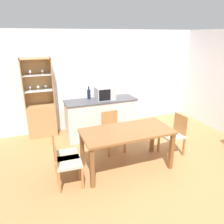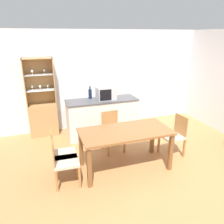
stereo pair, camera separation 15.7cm
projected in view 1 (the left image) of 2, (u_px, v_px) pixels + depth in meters
name	position (u px, v px, depth m)	size (l,w,h in m)	color
ground_plane	(156.00, 173.00, 4.05)	(18.00, 18.00, 0.00)	#B27A47
wall_back	(107.00, 79.00, 5.93)	(6.80, 0.06, 2.55)	silver
kitchen_counter	(101.00, 118.00, 5.44)	(1.74, 0.58, 0.93)	silver
display_cabinet	(41.00, 114.00, 5.39)	(0.68, 0.35, 1.92)	tan
dining_table	(127.00, 135.00, 4.01)	(1.66, 0.81, 0.77)	brown
dining_chair_side_left_far	(64.00, 155.00, 3.81)	(0.42, 0.42, 0.86)	#C1B299
dining_chair_side_right_far	(174.00, 135.00, 4.59)	(0.44, 0.44, 0.86)	#C1B299
dining_chair_side_left_near	(66.00, 162.00, 3.60)	(0.43, 0.43, 0.86)	#C1B299
dining_chair_head_far	(112.00, 132.00, 4.73)	(0.44, 0.44, 0.86)	#C1B299
microwave	(105.00, 93.00, 5.27)	(0.45, 0.36, 0.30)	#B7BABF
wine_bottle	(89.00, 94.00, 5.32)	(0.08, 0.08, 0.31)	#141E38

